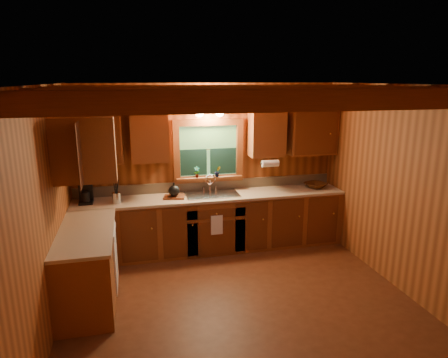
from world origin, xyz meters
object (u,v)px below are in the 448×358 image
wicker_basket (316,185)px  sink (212,197)px  cutting_board (174,197)px  coffee_maker (86,191)px

wicker_basket → sink: bearing=180.0°
cutting_board → wicker_basket: bearing=11.8°
coffee_maker → wicker_basket: bearing=-0.8°
sink → cutting_board: size_ratio=2.63×
sink → wicker_basket: bearing=-0.0°
wicker_basket → coffee_maker: bearing=179.4°
wicker_basket → cutting_board: bearing=-179.3°
sink → coffee_maker: coffee_maker is taller
sink → cutting_board: bearing=-176.9°
cutting_board → wicker_basket: 2.35m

